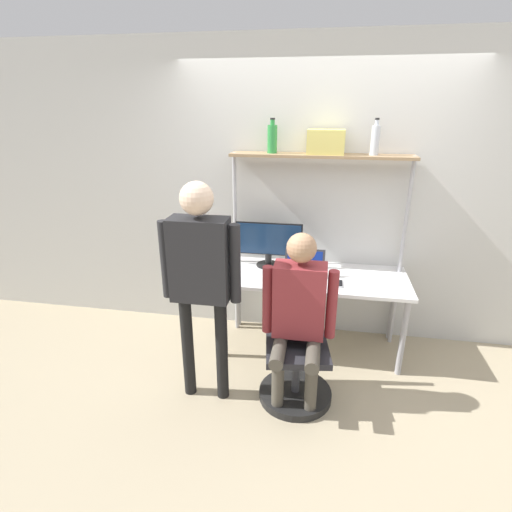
{
  "coord_description": "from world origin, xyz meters",
  "views": [
    {
      "loc": [
        0.05,
        -2.89,
        2.14
      ],
      "look_at": [
        -0.43,
        -0.16,
        1.08
      ],
      "focal_mm": 28.0,
      "sensor_mm": 36.0,
      "label": 1
    }
  ],
  "objects_px": {
    "monitor": "(269,242)",
    "person_standing": "(200,268)",
    "laptop": "(304,271)",
    "storage_box": "(326,142)",
    "office_chair": "(296,363)",
    "cell_phone": "(339,284)",
    "person_seated": "(299,309)",
    "bottle_green": "(272,138)",
    "bottle_clear": "(375,140)"
  },
  "relations": [
    {
      "from": "laptop",
      "to": "cell_phone",
      "type": "relative_size",
      "value": 2.28
    },
    {
      "from": "cell_phone",
      "to": "bottle_clear",
      "type": "bearing_deg",
      "value": 59.45
    },
    {
      "from": "person_seated",
      "to": "office_chair",
      "type": "bearing_deg",
      "value": 96.93
    },
    {
      "from": "person_seated",
      "to": "bottle_clear",
      "type": "height_order",
      "value": "bottle_clear"
    },
    {
      "from": "cell_phone",
      "to": "person_standing",
      "type": "relative_size",
      "value": 0.09
    },
    {
      "from": "laptop",
      "to": "office_chair",
      "type": "xyz_separation_m",
      "value": [
        -0.0,
        -0.6,
        -0.52
      ]
    },
    {
      "from": "person_seated",
      "to": "bottle_clear",
      "type": "distance_m",
      "value": 1.53
    },
    {
      "from": "monitor",
      "to": "person_seated",
      "type": "relative_size",
      "value": 0.46
    },
    {
      "from": "person_standing",
      "to": "bottle_green",
      "type": "height_order",
      "value": "bottle_green"
    },
    {
      "from": "laptop",
      "to": "storage_box",
      "type": "distance_m",
      "value": 1.09
    },
    {
      "from": "office_chair",
      "to": "person_seated",
      "type": "relative_size",
      "value": 0.69
    },
    {
      "from": "monitor",
      "to": "laptop",
      "type": "xyz_separation_m",
      "value": [
        0.34,
        -0.24,
        -0.16
      ]
    },
    {
      "from": "cell_phone",
      "to": "storage_box",
      "type": "height_order",
      "value": "storage_box"
    },
    {
      "from": "cell_phone",
      "to": "bottle_green",
      "type": "height_order",
      "value": "bottle_green"
    },
    {
      "from": "person_seated",
      "to": "person_standing",
      "type": "xyz_separation_m",
      "value": [
        -0.69,
        -0.07,
        0.29
      ]
    },
    {
      "from": "office_chair",
      "to": "person_seated",
      "type": "xyz_separation_m",
      "value": [
        0.01,
        -0.05,
        0.5
      ]
    },
    {
      "from": "monitor",
      "to": "cell_phone",
      "type": "distance_m",
      "value": 0.75
    },
    {
      "from": "laptop",
      "to": "cell_phone",
      "type": "distance_m",
      "value": 0.31
    },
    {
      "from": "cell_phone",
      "to": "bottle_green",
      "type": "relative_size",
      "value": 0.53
    },
    {
      "from": "bottle_clear",
      "to": "laptop",
      "type": "bearing_deg",
      "value": -150.33
    },
    {
      "from": "bottle_clear",
      "to": "bottle_green",
      "type": "height_order",
      "value": "bottle_clear"
    },
    {
      "from": "laptop",
      "to": "cell_phone",
      "type": "xyz_separation_m",
      "value": [
        0.3,
        -0.07,
        -0.06
      ]
    },
    {
      "from": "cell_phone",
      "to": "person_seated",
      "type": "distance_m",
      "value": 0.65
    },
    {
      "from": "monitor",
      "to": "laptop",
      "type": "bearing_deg",
      "value": -34.93
    },
    {
      "from": "office_chair",
      "to": "bottle_clear",
      "type": "bearing_deg",
      "value": 60.04
    },
    {
      "from": "cell_phone",
      "to": "office_chair",
      "type": "xyz_separation_m",
      "value": [
        -0.3,
        -0.53,
        -0.46
      ]
    },
    {
      "from": "laptop",
      "to": "person_standing",
      "type": "xyz_separation_m",
      "value": [
        -0.69,
        -0.72,
        0.28
      ]
    },
    {
      "from": "monitor",
      "to": "cell_phone",
      "type": "xyz_separation_m",
      "value": [
        0.64,
        -0.31,
        -0.22
      ]
    },
    {
      "from": "laptop",
      "to": "person_seated",
      "type": "distance_m",
      "value": 0.65
    },
    {
      "from": "office_chair",
      "to": "laptop",
      "type": "bearing_deg",
      "value": 89.66
    },
    {
      "from": "laptop",
      "to": "bottle_green",
      "type": "bearing_deg",
      "value": 138.61
    },
    {
      "from": "office_chair",
      "to": "person_standing",
      "type": "relative_size",
      "value": 0.55
    },
    {
      "from": "person_standing",
      "to": "bottle_clear",
      "type": "bearing_deg",
      "value": 40.25
    },
    {
      "from": "person_standing",
      "to": "storage_box",
      "type": "bearing_deg",
      "value": 51.63
    },
    {
      "from": "storage_box",
      "to": "laptop",
      "type": "bearing_deg",
      "value": -111.73
    },
    {
      "from": "person_seated",
      "to": "person_standing",
      "type": "height_order",
      "value": "person_standing"
    },
    {
      "from": "monitor",
      "to": "person_standing",
      "type": "xyz_separation_m",
      "value": [
        -0.34,
        -0.96,
        0.12
      ]
    },
    {
      "from": "office_chair",
      "to": "storage_box",
      "type": "bearing_deg",
      "value": 82.37
    },
    {
      "from": "storage_box",
      "to": "bottle_clear",
      "type": "bearing_deg",
      "value": 0.0
    },
    {
      "from": "monitor",
      "to": "person_standing",
      "type": "bearing_deg",
      "value": -109.6
    },
    {
      "from": "bottle_green",
      "to": "storage_box",
      "type": "distance_m",
      "value": 0.45
    },
    {
      "from": "laptop",
      "to": "storage_box",
      "type": "relative_size",
      "value": 1.12
    },
    {
      "from": "office_chair",
      "to": "storage_box",
      "type": "distance_m",
      "value": 1.81
    },
    {
      "from": "monitor",
      "to": "person_standing",
      "type": "height_order",
      "value": "person_standing"
    },
    {
      "from": "monitor",
      "to": "cell_phone",
      "type": "bearing_deg",
      "value": -25.89
    },
    {
      "from": "bottle_green",
      "to": "monitor",
      "type": "bearing_deg",
      "value": -104.88
    },
    {
      "from": "storage_box",
      "to": "monitor",
      "type": "bearing_deg",
      "value": -173.67
    },
    {
      "from": "person_seated",
      "to": "laptop",
      "type": "bearing_deg",
      "value": 90.22
    },
    {
      "from": "laptop",
      "to": "person_standing",
      "type": "relative_size",
      "value": 0.2
    },
    {
      "from": "person_standing",
      "to": "bottle_green",
      "type": "bearing_deg",
      "value": 70.63
    }
  ]
}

